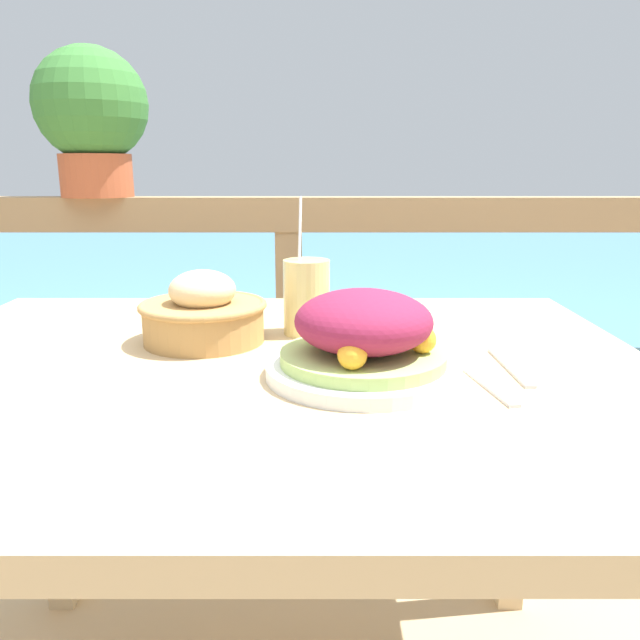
{
  "coord_description": "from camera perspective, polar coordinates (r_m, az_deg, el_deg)",
  "views": [
    {
      "loc": [
        0.09,
        -0.93,
        1.07
      ],
      "look_at": [
        0.09,
        0.04,
        0.83
      ],
      "focal_mm": 35.0,
      "sensor_mm": 36.0,
      "label": 1
    }
  ],
  "objects": [
    {
      "name": "drink_glass",
      "position": [
        1.13,
        -1.44,
        2.12
      ],
      "size": [
        0.08,
        0.08,
        0.25
      ],
      "color": "#DBCC7F",
      "rests_on": "patio_table"
    },
    {
      "name": "sea_backdrop",
      "position": [
        4.28,
        -1.34,
        2.36
      ],
      "size": [
        12.0,
        4.0,
        0.42
      ],
      "color": "teal",
      "rests_on": "ground_plane"
    },
    {
      "name": "orange_near_basket",
      "position": [
        1.14,
        3.8,
        0.78
      ],
      "size": [
        0.08,
        0.08,
        0.08
      ],
      "color": "#F9A328",
      "rests_on": "patio_table"
    },
    {
      "name": "patio_table",
      "position": [
        1.01,
        -5.1,
        -8.84
      ],
      "size": [
        1.24,
        0.98,
        0.77
      ],
      "color": "tan",
      "rests_on": "ground_plane"
    },
    {
      "name": "fork",
      "position": [
        0.91,
        14.71,
        -5.56
      ],
      "size": [
        0.05,
        0.18,
        0.0
      ],
      "color": "silver",
      "rests_on": "patio_table"
    },
    {
      "name": "railing_fence",
      "position": [
        1.73,
        -3.04,
        3.14
      ],
      "size": [
        2.8,
        0.08,
        0.99
      ],
      "color": "#937551",
      "rests_on": "ground_plane"
    },
    {
      "name": "salad_plate",
      "position": [
        0.9,
        3.78,
        -1.83
      ],
      "size": [
        0.28,
        0.28,
        0.13
      ],
      "color": "silver",
      "rests_on": "patio_table"
    },
    {
      "name": "knife",
      "position": [
        0.99,
        16.81,
        -4.11
      ],
      "size": [
        0.02,
        0.18,
        0.0
      ],
      "color": "silver",
      "rests_on": "patio_table"
    },
    {
      "name": "bread_basket",
      "position": [
        1.1,
        -10.81,
        0.57
      ],
      "size": [
        0.22,
        0.22,
        0.13
      ],
      "color": "#AD7F47",
      "rests_on": "patio_table"
    },
    {
      "name": "potted_plant",
      "position": [
        1.8,
        -20.37,
        17.23
      ],
      "size": [
        0.29,
        0.29,
        0.38
      ],
      "color": "#A34C2D",
      "rests_on": "railing_fence"
    }
  ]
}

